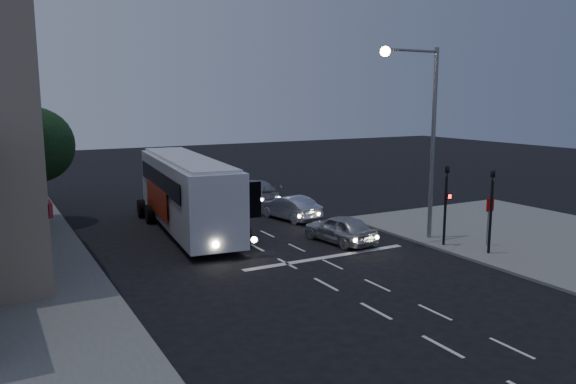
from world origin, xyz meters
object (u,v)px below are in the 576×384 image
tour_bus (187,191)px  car_suv (340,229)px  car_sedan_a (289,208)px  street_tree (36,142)px  car_sedan_c (216,179)px  traffic_signal_side (492,201)px  streetlight (423,122)px  traffic_signal_main (446,196)px  regulatory_sign (489,214)px  car_sedan_b (252,191)px

tour_bus → car_suv: (5.53, -5.98, -1.39)m
car_suv → car_sedan_a: 5.72m
car_suv → street_tree: bearing=-51.0°
car_sedan_c → traffic_signal_side: bearing=100.4°
car_suv → streetlight: bearing=147.2°
traffic_signal_side → streetlight: size_ratio=0.46×
street_tree → traffic_signal_main: bearing=-42.0°
regulatory_sign → street_tree: bearing=138.9°
tour_bus → car_suv: tour_bus is taller
car_suv → car_sedan_a: car_sedan_a is taller
car_suv → car_sedan_c: (0.70, 17.75, 0.09)m
tour_bus → street_tree: (-6.55, 5.24, 2.43)m
car_sedan_a → car_sedan_b: (0.41, 5.76, 0.07)m
traffic_signal_side → car_sedan_c: bearing=99.3°
traffic_signal_main → streetlight: size_ratio=0.46×
tour_bus → streetlight: bearing=-34.2°
traffic_signal_side → street_tree: size_ratio=0.66×
traffic_signal_main → regulatory_sign: (1.70, -1.01, -0.82)m
car_sedan_a → traffic_signal_side: (4.04, -10.71, 1.74)m
car_sedan_b → car_sedan_c: car_sedan_c is taller
car_sedan_a → car_sedan_b: car_sedan_b is taller
traffic_signal_side → regulatory_sign: bearing=43.9°
traffic_signal_main → street_tree: bearing=138.0°
car_sedan_b → streetlight: size_ratio=0.58×
car_sedan_b → car_sedan_c: size_ratio=0.94×
car_sedan_c → car_sedan_a: bearing=89.6°
tour_bus → street_tree: 8.73m
traffic_signal_main → streetlight: (-0.26, 1.42, 3.31)m
car_sedan_a → tour_bus: bearing=-13.6°
traffic_signal_main → regulatory_sign: bearing=-30.8°
car_sedan_c → traffic_signal_main: size_ratio=1.35×
car_suv → traffic_signal_main: size_ratio=0.97×
car_sedan_c → street_tree: size_ratio=0.89×
car_suv → car_sedan_c: size_ratio=0.72×
car_sedan_a → regulatory_sign: size_ratio=1.88×
car_sedan_b → streetlight: 14.24m
traffic_signal_main → traffic_signal_side: same height
car_sedan_b → tour_bus: bearing=42.1°
car_suv → regulatory_sign: size_ratio=1.81×
car_suv → traffic_signal_main: (3.73, -3.02, 1.74)m
car_sedan_c → traffic_signal_main: (3.03, -20.77, 1.65)m
regulatory_sign → traffic_signal_main: bearing=149.2°
tour_bus → car_sedan_c: (6.23, 11.76, -1.30)m
regulatory_sign → car_sedan_a: bearing=117.4°
car_sedan_a → regulatory_sign: regulatory_sign is taller
streetlight → street_tree: (-15.55, 12.82, -1.23)m
traffic_signal_main → car_suv: bearing=141.0°
car_sedan_c → traffic_signal_side: 23.11m
tour_bus → car_sedan_b: size_ratio=2.44×
car_sedan_a → car_sedan_b: size_ratio=0.80×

